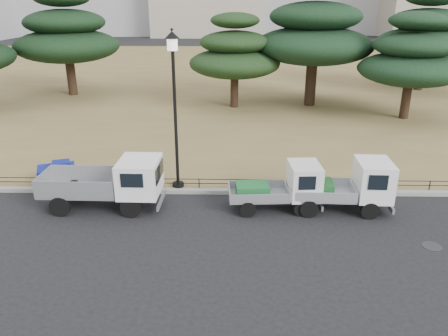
{
  "coord_description": "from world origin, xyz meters",
  "views": [
    {
      "loc": [
        0.34,
        -13.01,
        7.11
      ],
      "look_at": [
        0.0,
        2.0,
        1.3
      ],
      "focal_mm": 35.0,
      "sensor_mm": 36.0,
      "label": 1
    }
  ],
  "objects_px": {
    "truck_kei_rear": "(347,186)",
    "tarp_pile": "(58,174)",
    "truck_large": "(109,181)",
    "street_lamp": "(174,86)",
    "truck_kei_front": "(282,187)"
  },
  "relations": [
    {
      "from": "truck_large",
      "to": "truck_kei_rear",
      "type": "xyz_separation_m",
      "value": [
        8.52,
        0.01,
        -0.1
      ]
    },
    {
      "from": "truck_kei_rear",
      "to": "tarp_pile",
      "type": "distance_m",
      "value": 11.34
    },
    {
      "from": "truck_large",
      "to": "street_lamp",
      "type": "height_order",
      "value": "street_lamp"
    },
    {
      "from": "street_lamp",
      "to": "truck_kei_front",
      "type": "bearing_deg",
      "value": -21.74
    },
    {
      "from": "truck_large",
      "to": "street_lamp",
      "type": "relative_size",
      "value": 0.72
    },
    {
      "from": "tarp_pile",
      "to": "truck_large",
      "type": "bearing_deg",
      "value": -35.63
    },
    {
      "from": "street_lamp",
      "to": "tarp_pile",
      "type": "height_order",
      "value": "street_lamp"
    },
    {
      "from": "truck_kei_rear",
      "to": "tarp_pile",
      "type": "relative_size",
      "value": 2.1
    },
    {
      "from": "truck_kei_rear",
      "to": "tarp_pile",
      "type": "xyz_separation_m",
      "value": [
        -11.17,
        1.89,
        -0.4
      ]
    },
    {
      "from": "truck_large",
      "to": "truck_kei_rear",
      "type": "height_order",
      "value": "truck_kei_rear"
    },
    {
      "from": "street_lamp",
      "to": "tarp_pile",
      "type": "xyz_separation_m",
      "value": [
        -4.92,
        0.3,
        -3.63
      ]
    },
    {
      "from": "street_lamp",
      "to": "tarp_pile",
      "type": "distance_m",
      "value": 6.12
    },
    {
      "from": "tarp_pile",
      "to": "street_lamp",
      "type": "bearing_deg",
      "value": -3.54
    },
    {
      "from": "truck_large",
      "to": "street_lamp",
      "type": "distance_m",
      "value": 4.18
    },
    {
      "from": "truck_large",
      "to": "truck_kei_front",
      "type": "relative_size",
      "value": 1.3
    }
  ]
}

